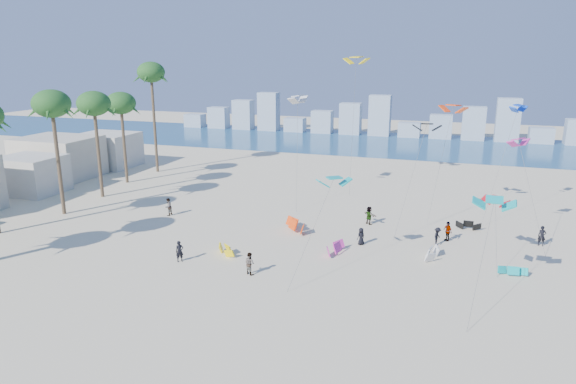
% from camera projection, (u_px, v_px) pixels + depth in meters
% --- Properties ---
extents(ground, '(220.00, 220.00, 0.00)m').
position_uv_depth(ground, '(166.00, 316.00, 32.91)').
color(ground, beige).
rests_on(ground, ground).
extents(ocean, '(220.00, 220.00, 0.00)m').
position_uv_depth(ocean, '(364.00, 142.00, 98.94)').
color(ocean, navy).
rests_on(ocean, ground).
extents(kitesurfer_near, '(0.75, 0.74, 1.75)m').
position_uv_depth(kitesurfer_near, '(180.00, 251.00, 41.47)').
color(kitesurfer_near, black).
rests_on(kitesurfer_near, ground).
extents(kitesurfer_mid, '(1.06, 0.98, 1.75)m').
position_uv_depth(kitesurfer_mid, '(250.00, 263.00, 39.08)').
color(kitesurfer_mid, gray).
rests_on(kitesurfer_mid, ground).
extents(kitesurfers_far, '(36.72, 7.13, 1.86)m').
position_uv_depth(kitesurfers_far, '(360.00, 223.00, 48.54)').
color(kitesurfers_far, black).
rests_on(kitesurfers_far, ground).
extents(grounded_kites, '(24.98, 14.83, 1.08)m').
position_uv_depth(grounded_kites, '(355.00, 241.00, 45.11)').
color(grounded_kites, yellow).
rests_on(grounded_kites, ground).
extents(flying_kites, '(26.32, 33.28, 16.70)m').
position_uv_depth(flying_kites, '(401.00, 114.00, 49.31)').
color(flying_kites, '#0EA7A8').
rests_on(flying_kites, ground).
extents(palm_row, '(8.68, 44.80, 15.51)m').
position_uv_depth(palm_row, '(49.00, 107.00, 51.72)').
color(palm_row, brown).
rests_on(palm_row, ground).
extents(beachfront_buildings, '(11.50, 43.00, 6.00)m').
position_uv_depth(beachfront_buildings, '(12.00, 172.00, 61.54)').
color(beachfront_buildings, beige).
rests_on(beachfront_buildings, ground).
extents(distant_skyline, '(85.00, 3.00, 8.40)m').
position_uv_depth(distant_skyline, '(367.00, 120.00, 107.68)').
color(distant_skyline, '#9EADBF').
rests_on(distant_skyline, ground).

